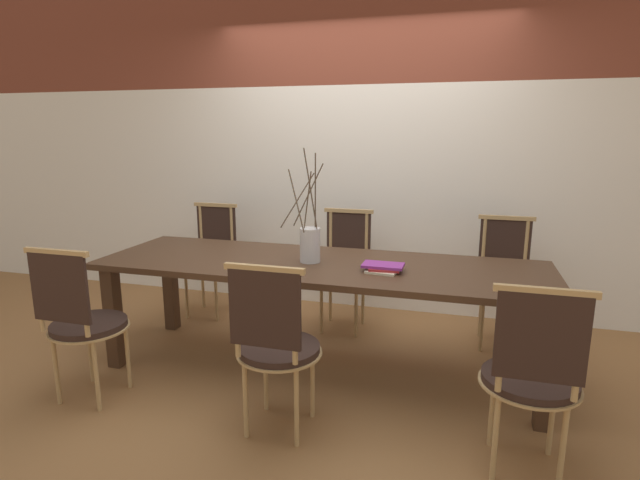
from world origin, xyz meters
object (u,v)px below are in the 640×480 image
(chair_near_center, at_px, (532,373))
(vase_centerpiece, at_px, (310,243))
(book_stack, at_px, (383,268))
(dining_table, at_px, (320,275))
(chair_far_center, at_px, (504,277))

(chair_near_center, distance_m, vase_centerpiece, 1.54)
(vase_centerpiece, relative_size, book_stack, 2.94)
(dining_table, relative_size, chair_far_center, 3.04)
(chair_far_center, relative_size, book_stack, 3.83)
(chair_far_center, bearing_deg, dining_table, 32.83)
(chair_far_center, height_order, book_stack, chair_far_center)
(chair_far_center, xyz_separation_m, book_stack, (-0.77, -0.87, 0.25))
(dining_table, xyz_separation_m, vase_centerpiece, (-0.07, -0.00, 0.21))
(dining_table, distance_m, vase_centerpiece, 0.22)
(book_stack, bearing_deg, chair_far_center, 48.36)
(chair_near_center, height_order, vase_centerpiece, vase_centerpiece)
(vase_centerpiece, bearing_deg, dining_table, 2.36)
(dining_table, height_order, book_stack, book_stack)
(chair_near_center, bearing_deg, vase_centerpiece, 149.00)
(chair_far_center, height_order, vase_centerpiece, vase_centerpiece)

